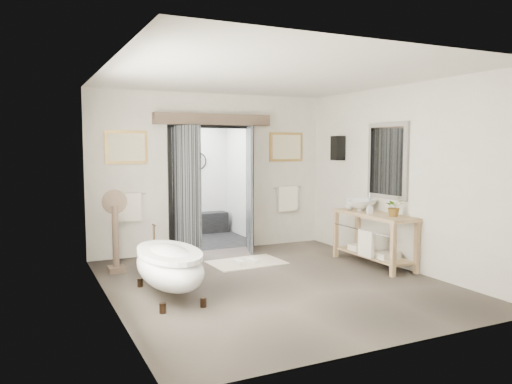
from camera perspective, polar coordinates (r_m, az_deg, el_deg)
ground_plane at (r=7.21m, az=2.08°, el=-10.34°), size 5.00×5.00×0.00m
room_shell at (r=6.82m, az=2.34°, el=4.57°), size 4.52×5.02×2.91m
shower_room at (r=10.70m, az=-7.82°, el=-0.31°), size 2.22×2.01×2.51m
back_wall_dressing at (r=9.07m, az=-4.66°, el=2.88°), size 3.82×0.79×2.52m
clawfoot_tub at (r=6.59m, az=-9.90°, el=-8.28°), size 0.76×1.70×0.83m
vanity at (r=8.36m, az=13.23°, el=-4.75°), size 0.57×1.60×0.85m
pedestal_mirror at (r=7.99m, az=-15.76°, el=-4.95°), size 0.38×0.25×1.28m
rug at (r=8.39m, az=-1.09°, el=-8.05°), size 1.24×0.86×0.01m
slippers at (r=8.32m, az=-1.15°, el=-7.92°), size 0.38×0.28×0.05m
basin at (r=8.60m, az=11.85°, el=-1.49°), size 0.66×0.66×0.19m
plant at (r=8.02m, az=15.50°, el=-1.61°), size 0.29×0.25×0.31m
soap_bottle_a at (r=8.24m, az=12.88°, el=-1.82°), size 0.10×0.10×0.18m
soap_bottle_b at (r=8.74m, az=10.74°, el=-1.39°), size 0.16×0.16×0.18m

